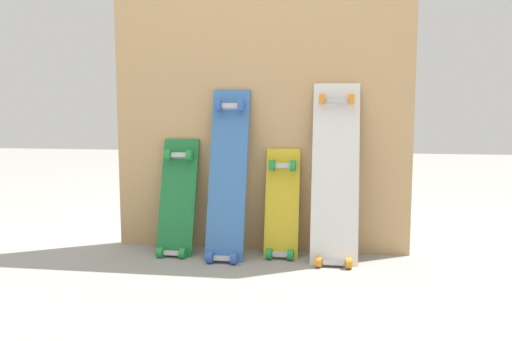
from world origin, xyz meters
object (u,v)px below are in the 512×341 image
at_px(skateboard_white, 335,180).
at_px(skateboard_yellow, 282,210).
at_px(skateboard_blue, 227,181).
at_px(skateboard_green, 177,204).

bearing_deg(skateboard_white, skateboard_yellow, 170.70).
height_order(skateboard_blue, skateboard_white, skateboard_white).
bearing_deg(skateboard_white, skateboard_green, 178.90).
distance_m(skateboard_blue, skateboard_yellow, 0.31).
distance_m(skateboard_green, skateboard_blue, 0.30).
height_order(skateboard_green, skateboard_blue, skateboard_blue).
bearing_deg(skateboard_green, skateboard_yellow, 2.96).
relative_size(skateboard_green, skateboard_white, 0.70).
bearing_deg(skateboard_green, skateboard_white, -1.10).
xyz_separation_m(skateboard_blue, skateboard_white, (0.53, 0.01, 0.01)).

